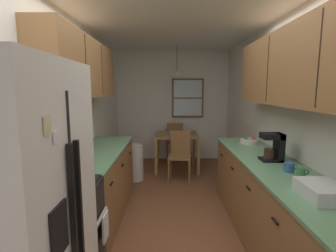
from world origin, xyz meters
The scene contains 25 objects.
ground_plane centered at (0.00, 1.00, 0.00)m, with size 12.00×12.00×0.00m, color brown.
wall_left centered at (-1.35, 1.00, 1.27)m, with size 0.10×9.00×2.55m, color silver.
wall_right centered at (1.35, 1.00, 1.27)m, with size 0.10×9.00×2.55m, color silver.
wall_back centered at (0.00, 3.65, 1.27)m, with size 4.40×0.10×2.55m, color silver.
ceiling_slab centered at (0.00, 1.00, 2.59)m, with size 4.40×9.00×0.08m, color white.
stove_range centered at (-0.99, -0.49, 0.47)m, with size 0.66×0.63×1.10m.
microwave_over_range centered at (-1.11, -0.49, 1.72)m, with size 0.39×0.63×0.34m.
counter_left centered at (-1.00, 0.79, 0.45)m, with size 0.64×1.92×0.90m.
upper_cabinets_left centered at (-1.14, 0.74, 1.92)m, with size 0.33×2.00×0.69m.
counter_right centered at (1.00, 0.03, 0.45)m, with size 0.64×3.16×0.90m.
upper_cabinets_right centered at (1.14, -0.02, 1.88)m, with size 0.33×2.84×0.76m.
dining_table centered at (0.08, 2.82, 0.63)m, with size 0.88×0.88×0.74m.
dining_chair_near centered at (0.12, 2.18, 0.50)m, with size 0.44×0.44×0.90m.
dining_chair_far centered at (0.06, 3.47, 0.50)m, with size 0.42×0.42×0.90m.
pendant_light centered at (0.08, 2.82, 1.98)m, with size 0.31×0.31×0.62m.
back_window centered at (0.36, 3.58, 1.46)m, with size 0.74×0.05×0.91m.
trash_bin centered at (-0.70, 2.14, 0.33)m, with size 0.29×0.29×0.66m, color silver.
storage_canister centered at (-1.00, 0.02, 0.98)m, with size 0.11×0.11×0.16m.
dish_towel centered at (-0.64, -0.33, 0.50)m, with size 0.02×0.16×0.24m, color white.
coffee_maker centered at (1.04, 0.31, 1.06)m, with size 0.22×0.18×0.30m.
mug_by_coffeemaker centered at (1.03, -0.07, 0.95)m, with size 0.13×0.09×0.09m.
mug_spare centered at (1.05, -0.24, 0.95)m, with size 0.11×0.07×0.10m.
fruit_bowl centered at (1.06, 1.18, 0.94)m, with size 0.26×0.26×0.09m.
dish_rack centered at (1.00, -0.63, 0.95)m, with size 0.28×0.34×0.10m, color silver.
table_serving_bowl centered at (0.00, 2.77, 0.77)m, with size 0.20×0.20×0.06m, color #4C7299.
Camera 1 is at (-0.10, -2.33, 1.67)m, focal length 26.87 mm.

